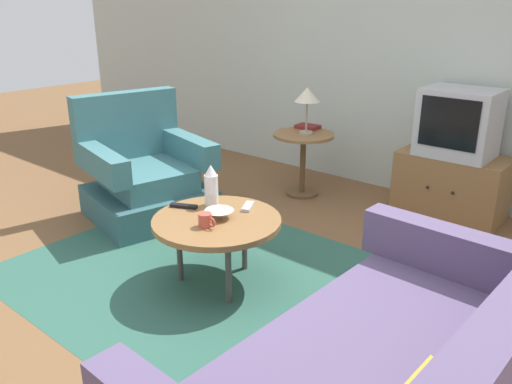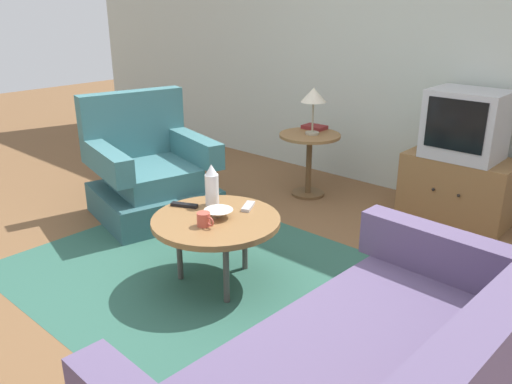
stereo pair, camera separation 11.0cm
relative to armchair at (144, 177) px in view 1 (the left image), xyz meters
The scene contains 15 objects.
ground_plane 1.40m from the armchair, 21.59° to the right, with size 16.00×16.00×0.00m, color brown.
back_wall 2.50m from the armchair, 56.19° to the left, with size 9.00×0.12×2.70m, color #B2BCB2.
area_rug 1.32m from the armchair, 19.11° to the right, with size 2.60×1.94×0.00m, color #2D5B4C.
armchair is the anchor object (origin of this frame).
coffee_table 1.29m from the armchair, 19.12° to the right, with size 0.77×0.77×0.43m.
side_table 1.39m from the armchair, 59.30° to the left, with size 0.53×0.53×0.56m.
tv_stand 2.46m from the armchair, 39.62° to the left, with size 0.82×0.48×0.51m.
television 2.48m from the armchair, 39.25° to the left, with size 0.54×0.44×0.52m.
table_lamp 1.51m from the armchair, 58.86° to the left, with size 0.22×0.22×0.40m.
vase 1.11m from the armchair, 15.44° to the right, with size 0.09×0.09×0.27m.
mug 1.37m from the armchair, 23.61° to the right, with size 0.12×0.08×0.08m.
bowl 1.29m from the armchair, 18.35° to the right, with size 0.17×0.17×0.05m.
tv_remote_dark 1.04m from the armchair, 24.58° to the right, with size 0.17×0.11×0.02m.
tv_remote_silver 1.27m from the armchair, ahead, with size 0.11×0.16×0.02m.
book 1.53m from the armchair, 65.52° to the left, with size 0.21×0.15×0.03m.
Camera 1 is at (1.94, -1.94, 1.65)m, focal length 36.53 mm.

